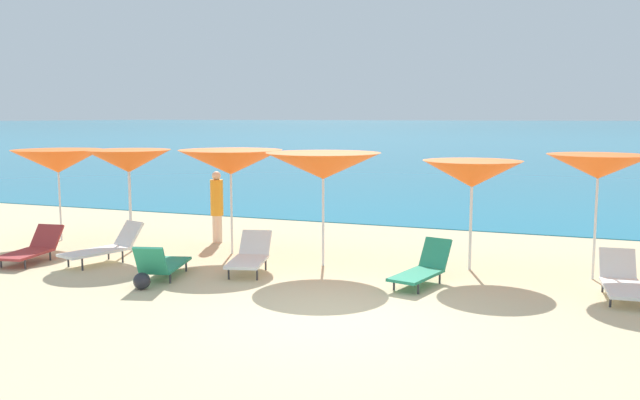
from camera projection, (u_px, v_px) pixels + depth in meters
name	position (u px, v px, depth m)	size (l,w,h in m)	color
ground_plane	(453.00, 224.00, 18.91)	(50.00, 100.00, 0.30)	beige
ocean_water	(568.00, 125.00, 221.03)	(650.00, 440.00, 0.02)	teal
umbrella_0	(58.00, 161.00, 15.38)	(2.18, 2.18, 2.10)	silver
umbrella_1	(129.00, 161.00, 14.09)	(1.78, 1.78, 2.16)	silver
umbrella_2	(231.00, 162.00, 13.89)	(2.32, 2.32, 2.17)	silver
umbrella_3	(323.00, 166.00, 12.74)	(2.31, 2.31, 2.18)	silver
umbrella_4	(472.00, 174.00, 12.41)	(1.91, 1.91, 2.05)	silver
umbrella_5	(598.00, 167.00, 11.63)	(1.82, 1.82, 2.20)	silver
lounge_chair_0	(105.00, 247.00, 13.15)	(1.00, 1.73, 0.74)	white
lounge_chair_1	(250.00, 256.00, 12.38)	(0.94, 1.61, 0.67)	white
lounge_chair_5	(162.00, 264.00, 11.84)	(0.91, 1.65, 0.71)	#268C66
lounge_chair_6	(422.00, 268.00, 11.47)	(0.85, 1.57, 0.71)	#268C66
lounge_chair_7	(622.00, 281.00, 10.66)	(0.72, 1.65, 0.67)	white
lounge_chair_8	(32.00, 248.00, 13.26)	(0.80, 1.55, 0.65)	#A53333
beachgoer_1	(217.00, 205.00, 15.26)	(0.29, 0.29, 1.63)	beige
beach_ball	(142.00, 281.00, 11.17)	(0.28, 0.28, 0.28)	#26262D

